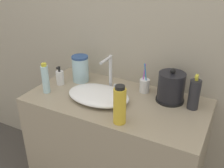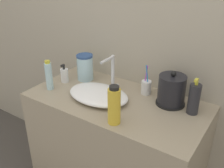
{
  "view_description": "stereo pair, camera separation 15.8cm",
  "coord_description": "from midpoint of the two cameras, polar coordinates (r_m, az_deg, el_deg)",
  "views": [
    {
      "loc": [
        0.62,
        -0.98,
        1.65
      ],
      "look_at": [
        -0.03,
        0.28,
        0.94
      ],
      "focal_mm": 42.0,
      "sensor_mm": 36.0,
      "label": 1
    },
    {
      "loc": [
        0.76,
        -0.9,
        1.65
      ],
      "look_at": [
        -0.03,
        0.28,
        0.94
      ],
      "focal_mm": 42.0,
      "sensor_mm": 36.0,
      "label": 2
    }
  ],
  "objects": [
    {
      "name": "wall_back",
      "position": [
        1.71,
        2.98,
        14.69
      ],
      "size": [
        6.0,
        0.04,
        2.6
      ],
      "color": "#ADA38E",
      "rests_on": "ground_plane"
    },
    {
      "name": "vanity_counter",
      "position": [
        1.86,
        -1.68,
        -14.73
      ],
      "size": [
        1.11,
        0.56,
        0.84
      ],
      "color": "gray",
      "rests_on": "ground_plane"
    },
    {
      "name": "sink_basin",
      "position": [
        1.61,
        -5.81,
        -2.48
      ],
      "size": [
        0.4,
        0.27,
        0.06
      ],
      "color": "white",
      "rests_on": "vanity_counter"
    },
    {
      "name": "faucet",
      "position": [
        1.68,
        -3.12,
        2.62
      ],
      "size": [
        0.06,
        0.14,
        0.24
      ],
      "color": "silver",
      "rests_on": "vanity_counter"
    },
    {
      "name": "electric_kettle",
      "position": [
        1.59,
        9.96,
        -0.94
      ],
      "size": [
        0.17,
        0.17,
        0.21
      ],
      "color": "black",
      "rests_on": "vanity_counter"
    },
    {
      "name": "toothbrush_cup",
      "position": [
        1.69,
        4.44,
        -0.34
      ],
      "size": [
        0.06,
        0.06,
        0.2
      ],
      "color": "silver",
      "rests_on": "vanity_counter"
    },
    {
      "name": "lotion_bottle",
      "position": [
        1.84,
        -13.7,
        1.33
      ],
      "size": [
        0.05,
        0.05,
        0.13
      ],
      "color": "white",
      "rests_on": "vanity_counter"
    },
    {
      "name": "shampoo_bottle",
      "position": [
        1.54,
        14.69,
        -2.26
      ],
      "size": [
        0.06,
        0.06,
        0.21
      ],
      "color": "#28282D",
      "rests_on": "vanity_counter"
    },
    {
      "name": "mouthwash_bottle",
      "position": [
        1.73,
        -16.86,
        1.06
      ],
      "size": [
        0.05,
        0.05,
        0.2
      ],
      "color": "silver",
      "rests_on": "vanity_counter"
    },
    {
      "name": "hand_cream_bottle",
      "position": [
        1.35,
        -1.66,
        -4.74
      ],
      "size": [
        0.07,
        0.07,
        0.22
      ],
      "color": "gold",
      "rests_on": "vanity_counter"
    },
    {
      "name": "water_pitcher",
      "position": [
        1.84,
        -9.35,
        3.28
      ],
      "size": [
        0.12,
        0.12,
        0.18
      ],
      "color": "#B2DBEA",
      "rests_on": "vanity_counter"
    }
  ]
}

